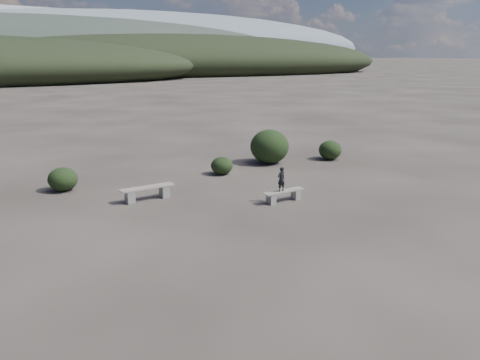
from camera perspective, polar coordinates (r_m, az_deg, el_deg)
ground at (r=12.66m, az=9.31°, el=-8.25°), size 1200.00×1200.00×0.00m
bench_left at (r=16.76m, az=-11.22°, el=-1.43°), size 1.96×0.61×0.48m
bench_right at (r=16.35m, az=5.36°, el=-1.81°), size 1.62×0.48×0.40m
seated_person at (r=16.12m, az=5.04°, el=0.10°), size 0.34×0.26×0.85m
shrub_a at (r=18.75m, az=-20.80°, el=0.10°), size 1.09×1.09×0.89m
shrub_c at (r=19.99m, az=-2.23°, el=1.76°), size 0.94×0.94×0.75m
shrub_d at (r=22.03m, az=3.62°, el=4.10°), size 1.82×1.82×1.59m
shrub_e at (r=23.25m, az=10.93°, el=3.60°), size 1.11×1.11×0.93m
mountain_ridges at (r=348.55m, az=-26.85°, el=14.44°), size 500.00×400.00×56.00m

